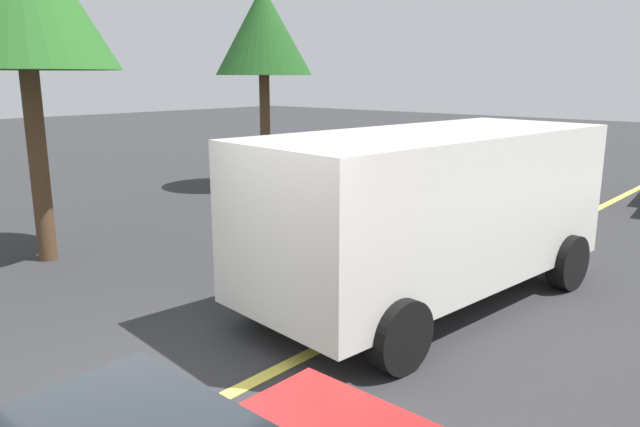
% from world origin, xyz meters
% --- Properties ---
extents(ground_plane, '(80.00, 80.00, 0.00)m').
position_xyz_m(ground_plane, '(0.00, 0.00, 0.00)').
color(ground_plane, '#2D2D30').
extents(lane_marking_centre, '(28.00, 0.16, 0.01)m').
position_xyz_m(lane_marking_centre, '(3.00, 0.00, 0.01)').
color(lane_marking_centre, '#E0D14C').
extents(white_van, '(5.39, 2.71, 2.20)m').
position_xyz_m(white_van, '(3.88, -0.11, 1.27)').
color(white_van, silver).
rests_on(white_van, ground_plane).
extents(car_yellow_mid_road, '(4.60, 2.41, 1.62)m').
position_xyz_m(car_yellow_mid_road, '(9.74, 2.74, 0.81)').
color(car_yellow_mid_road, gold).
rests_on(car_yellow_mid_road, ground_plane).
extents(tree_centre_verge, '(2.42, 2.42, 5.04)m').
position_xyz_m(tree_centre_verge, '(8.13, 7.37, 3.93)').
color(tree_centre_verge, '#513823').
rests_on(tree_centre_verge, ground_plane).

